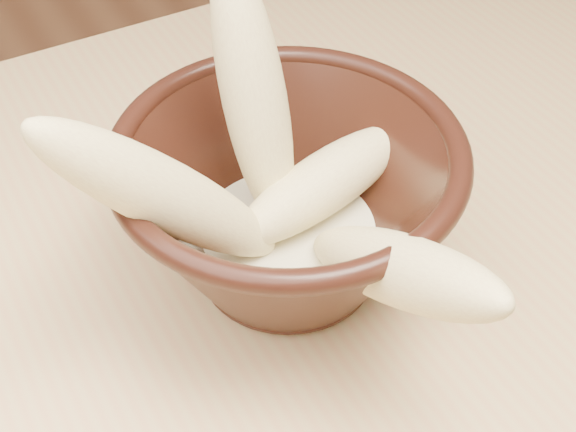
% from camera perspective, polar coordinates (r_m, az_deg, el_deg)
% --- Properties ---
extents(table, '(1.20, 0.80, 0.75)m').
position_cam_1_polar(table, '(0.63, -5.24, -12.20)').
color(table, tan).
rests_on(table, ground).
extents(bowl, '(0.23, 0.23, 0.13)m').
position_cam_1_polar(bowl, '(0.54, 0.00, 0.82)').
color(bowl, black).
rests_on(bowl, table).
extents(milk_puddle, '(0.13, 0.13, 0.02)m').
position_cam_1_polar(milk_puddle, '(0.57, 0.00, -1.48)').
color(milk_puddle, beige).
rests_on(milk_puddle, bowl).
extents(banana_upright, '(0.05, 0.10, 0.19)m').
position_cam_1_polar(banana_upright, '(0.53, -2.44, 8.48)').
color(banana_upright, tan).
rests_on(banana_upright, bowl).
extents(banana_left, '(0.17, 0.06, 0.18)m').
position_cam_1_polar(banana_left, '(0.48, -8.66, 1.44)').
color(banana_left, tan).
rests_on(banana_left, bowl).
extents(banana_across, '(0.16, 0.07, 0.05)m').
position_cam_1_polar(banana_across, '(0.56, 2.60, 2.37)').
color(banana_across, tan).
rests_on(banana_across, bowl).
extents(banana_front, '(0.04, 0.19, 0.14)m').
position_cam_1_polar(banana_front, '(0.47, 7.76, -3.75)').
color(banana_front, tan).
rests_on(banana_front, bowl).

